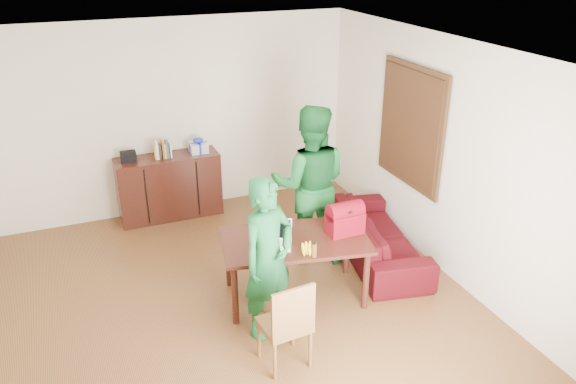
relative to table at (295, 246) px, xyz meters
name	(u,v)px	position (x,y,z in m)	size (l,w,h in m)	color
room	(231,195)	(-0.66, 0.10, 0.67)	(5.20, 5.70, 2.90)	#472611
table	(295,246)	(0.00, 0.00, 0.00)	(1.68, 1.15, 0.72)	black
chair	(285,339)	(-0.50, -0.95, -0.37)	(0.45, 0.43, 0.92)	brown
person_near	(268,259)	(-0.46, -0.44, 0.20)	(0.61, 0.40, 1.66)	#135828
person_far	(310,184)	(0.50, 0.74, 0.33)	(0.94, 0.73, 1.93)	#135722
laptop	(275,242)	(-0.25, -0.06, 0.13)	(0.40, 0.35, 0.24)	white
bananas	(307,253)	(-0.02, -0.35, 0.12)	(0.16, 0.10, 0.06)	gold
bottle	(314,249)	(0.04, -0.40, 0.17)	(0.05, 0.05, 0.16)	brown
red_bag	(345,221)	(0.55, -0.07, 0.23)	(0.38, 0.22, 0.28)	maroon
sofa	(378,235)	(1.28, 0.42, -0.35)	(1.92, 0.75, 0.56)	#39070E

